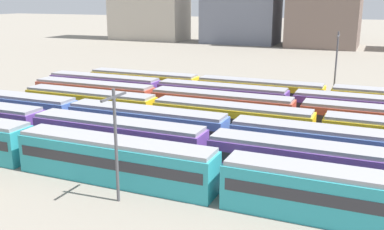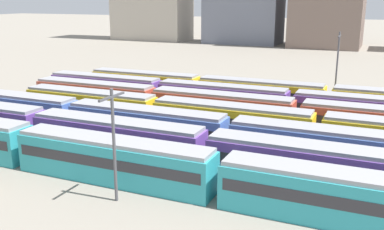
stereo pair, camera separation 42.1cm
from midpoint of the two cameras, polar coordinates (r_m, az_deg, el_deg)
name	(u,v)px [view 2 (the right image)]	position (r m, az deg, el deg)	size (l,w,h in m)	color
ground_plane	(93,119)	(58.17, -12.48, -0.54)	(600.00, 600.00, 0.00)	gray
train_track_1	(207,151)	(39.60, 2.22, -4.63)	(74.70, 3.06, 3.75)	#6B429E
train_track_2	(327,148)	(42.31, 17.33, -4.02)	(93.60, 3.06, 3.75)	#4C70BC
train_track_4	(298,115)	(52.78, 13.69, -0.05)	(74.70, 3.06, 3.75)	#BC4C38
train_track_5	(222,98)	(60.40, 4.05, 2.21)	(55.80, 3.06, 3.75)	#6B429E
train_track_6	(329,99)	(62.54, 17.37, 2.00)	(74.70, 3.06, 3.75)	yellow
catenary_pole_0	(114,140)	(33.31, -9.69, -3.16)	(0.24, 3.20, 8.79)	#4C4C51
catenary_pole_1	(337,66)	(64.99, 18.35, 5.96)	(0.24, 3.20, 10.65)	#4C4C51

